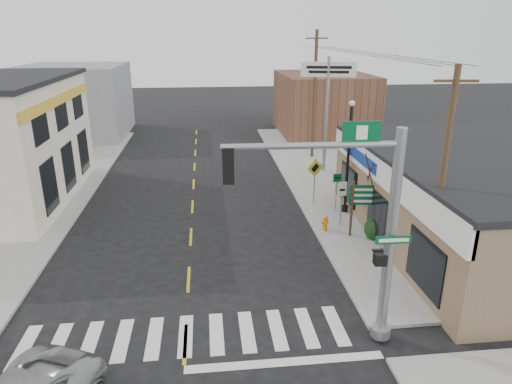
{
  "coord_description": "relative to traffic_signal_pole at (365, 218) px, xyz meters",
  "views": [
    {
      "loc": [
        0.89,
        -12.15,
        9.34
      ],
      "look_at": [
        2.95,
        6.18,
        2.8
      ],
      "focal_mm": 32.0,
      "sensor_mm": 36.0,
      "label": 1
    }
  ],
  "objects": [
    {
      "name": "center_line",
      "position": [
        -5.38,
        8.46,
        -4.24
      ],
      "size": [
        0.12,
        56.0,
        0.01
      ],
      "primitive_type": "cube",
      "color": "gold",
      "rests_on": "ground"
    },
    {
      "name": "guide_sign",
      "position": [
        2.8,
        7.44,
        -2.35
      ],
      "size": [
        1.55,
        0.13,
        2.72
      ],
      "rotation": [
        0.0,
        0.0,
        -0.14
      ],
      "color": "#4D3824",
      "rests_on": "sidewalk_right"
    },
    {
      "name": "utility_pole_near",
      "position": [
        3.55,
        2.41,
        0.1
      ],
      "size": [
        1.43,
        0.21,
        8.23
      ],
      "rotation": [
        0.0,
        0.0,
        -0.13
      ],
      "color": "#422A1B",
      "rests_on": "sidewalk_right"
    },
    {
      "name": "ground",
      "position": [
        -5.38,
        0.46,
        -4.25
      ],
      "size": [
        140.0,
        140.0,
        0.0
      ],
      "primitive_type": "plane",
      "color": "black",
      "rests_on": "ground"
    },
    {
      "name": "lamp_post",
      "position": [
        2.89,
        10.51,
        -0.68
      ],
      "size": [
        0.77,
        0.61,
        5.94
      ],
      "rotation": [
        0.0,
        0.0,
        -0.15
      ],
      "color": "black",
      "rests_on": "sidewalk_right"
    },
    {
      "name": "shrub_front",
      "position": [
        5.33,
        2.52,
        -3.68
      ],
      "size": [
        1.17,
        1.17,
        0.88
      ],
      "primitive_type": "ellipsoid",
      "color": "#1B3817",
      "rests_on": "sidewalk_right"
    },
    {
      "name": "crosswalk",
      "position": [
        -5.38,
        0.86,
        -4.24
      ],
      "size": [
        11.0,
        2.2,
        0.01
      ],
      "primitive_type": "cube",
      "color": "silver",
      "rests_on": "ground"
    },
    {
      "name": "utility_pole_far",
      "position": [
        3.66,
        21.89,
        0.65
      ],
      "size": [
        1.62,
        0.24,
        9.3
      ],
      "rotation": [
        0.0,
        0.0,
        0.07
      ],
      "color": "#3C2117",
      "rests_on": "sidewalk_right"
    },
    {
      "name": "traffic_signal_pole",
      "position": [
        0.0,
        0.0,
        0.0
      ],
      "size": [
        5.47,
        0.4,
        6.93
      ],
      "rotation": [
        0.0,
        0.0,
        -0.03
      ],
      "color": "gray",
      "rests_on": "sidewalk_right"
    },
    {
      "name": "bldg_distant_right",
      "position": [
        6.62,
        30.46,
        -1.45
      ],
      "size": [
        8.0,
        10.0,
        5.6
      ],
      "primitive_type": "cube",
      "color": "brown",
      "rests_on": "ground"
    },
    {
      "name": "sidewalk_right",
      "position": [
        3.62,
        13.46,
        -4.18
      ],
      "size": [
        6.0,
        38.0,
        0.13
      ],
      "primitive_type": "cube",
      "color": "gray",
      "rests_on": "ground"
    },
    {
      "name": "sidewalk_left",
      "position": [
        -14.38,
        13.46,
        -4.18
      ],
      "size": [
        6.0,
        38.0,
        0.13
      ],
      "primitive_type": "cube",
      "color": "gray",
      "rests_on": "ground"
    },
    {
      "name": "bldg_distant_left",
      "position": [
        -16.38,
        32.46,
        -1.05
      ],
      "size": [
        9.0,
        10.0,
        6.4
      ],
      "primitive_type": "cube",
      "color": "gray",
      "rests_on": "ground"
    },
    {
      "name": "ped_crossing_sign",
      "position": [
        1.39,
        11.66,
        -2.28
      ],
      "size": [
        1.04,
        0.07,
        2.67
      ],
      "rotation": [
        0.0,
        0.0,
        0.32
      ],
      "color": "gray",
      "rests_on": "sidewalk_right"
    },
    {
      "name": "fire_hydrant",
      "position": [
        1.14,
        8.2,
        -3.71
      ],
      "size": [
        0.24,
        0.24,
        0.76
      ],
      "rotation": [
        0.0,
        0.0,
        0.15
      ],
      "color": "orange",
      "rests_on": "sidewalk_right"
    },
    {
      "name": "dance_center_sign",
      "position": [
        3.62,
        18.19,
        1.56
      ],
      "size": [
        3.6,
        0.22,
        7.65
      ],
      "rotation": [
        0.0,
        0.0,
        -0.23
      ],
      "color": "gray",
      "rests_on": "sidewalk_right"
    },
    {
      "name": "shrub_back",
      "position": [
        3.32,
        7.1,
        -3.68
      ],
      "size": [
        1.17,
        1.17,
        0.88
      ],
      "primitive_type": "ellipsoid",
      "color": "black",
      "rests_on": "sidewalk_right"
    },
    {
      "name": "bare_tree",
      "position": [
        3.38,
        7.31,
        -0.47
      ],
      "size": [
        2.32,
        2.32,
        4.64
      ],
      "rotation": [
        0.0,
        0.0,
        -0.12
      ],
      "color": "black",
      "rests_on": "sidewalk_right"
    },
    {
      "name": "thrift_store",
      "position": [
        9.12,
        6.46,
        -2.25
      ],
      "size": [
        12.0,
        14.0,
        4.0
      ],
      "primitive_type": "cube",
      "color": "#7C654A",
      "rests_on": "ground"
    }
  ]
}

